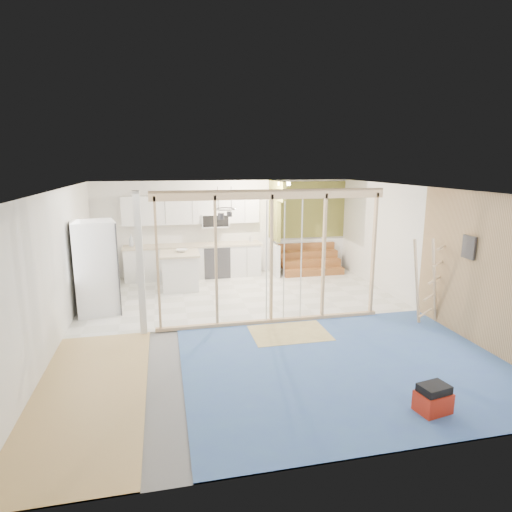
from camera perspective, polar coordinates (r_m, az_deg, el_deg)
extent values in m
cube|color=slate|center=(8.39, -0.02, -9.10)|extent=(7.00, 8.00, 0.01)
cube|color=white|center=(7.82, -0.02, 8.93)|extent=(7.00, 8.00, 0.01)
cube|color=white|center=(11.88, -4.17, 3.75)|extent=(7.00, 0.01, 2.60)
cube|color=white|center=(4.36, 11.56, -11.77)|extent=(7.00, 0.01, 2.60)
cube|color=white|center=(8.04, -25.20, -1.55)|extent=(0.01, 8.00, 2.60)
cube|color=white|center=(9.38, 21.35, 0.64)|extent=(0.01, 8.00, 2.60)
cube|color=silver|center=(10.24, -2.43, -5.04)|extent=(7.00, 4.00, 0.02)
cube|color=teal|center=(6.94, 12.04, -14.08)|extent=(5.00, 4.00, 0.02)
cube|color=#D5BC6D|center=(6.49, -21.30, -16.65)|extent=(1.50, 4.00, 0.02)
cube|color=tan|center=(7.96, 4.50, -10.21)|extent=(1.40, 1.00, 0.01)
cube|color=#D5B182|center=(7.90, 2.13, 8.23)|extent=(4.40, 0.09, 0.18)
cube|color=#D5B182|center=(8.43, 2.00, -8.62)|extent=(4.40, 0.09, 0.06)
cube|color=silver|center=(7.84, -15.19, -1.12)|extent=(0.12, 0.14, 2.60)
cube|color=#D5B182|center=(7.83, -13.00, -1.02)|extent=(0.04, 0.09, 2.40)
cube|color=#D5B182|center=(7.88, -5.35, -0.66)|extent=(0.04, 0.09, 2.40)
cube|color=#D5B182|center=(8.07, 2.06, -0.30)|extent=(0.05, 0.09, 2.40)
cube|color=#D5B182|center=(8.39, 9.02, 0.04)|extent=(0.04, 0.09, 2.40)
cube|color=#D5B182|center=(8.82, 15.39, 0.35)|extent=(0.04, 0.09, 2.40)
cylinder|color=silver|center=(8.04, 1.42, -0.94)|extent=(0.02, 0.02, 2.35)
cylinder|color=silver|center=(8.27, 6.05, -0.62)|extent=(0.02, 0.02, 2.35)
cylinder|color=silver|center=(8.15, 3.76, -0.77)|extent=(0.02, 0.02, 2.35)
cube|color=silver|center=(11.65, -8.27, -0.82)|extent=(3.60, 0.60, 0.88)
cube|color=beige|center=(11.55, -8.34, 1.43)|extent=(3.66, 0.64, 0.05)
cube|color=silver|center=(10.67, -20.24, -2.69)|extent=(0.60, 1.60, 0.88)
cube|color=beige|center=(10.56, -20.43, -0.26)|extent=(0.64, 1.64, 0.05)
cube|color=silver|center=(11.54, -8.53, 6.15)|extent=(3.60, 0.34, 0.75)
cube|color=white|center=(11.59, -5.50, 4.76)|extent=(0.72, 0.38, 0.36)
cube|color=black|center=(11.40, -5.39, 4.64)|extent=(0.68, 0.02, 0.30)
cube|color=olive|center=(11.63, 2.50, 6.08)|extent=(0.10, 0.90, 1.60)
cube|color=white|center=(11.86, 2.44, -0.42)|extent=(0.10, 0.90, 0.90)
cube|color=olive|center=(10.91, 3.48, 8.55)|extent=(0.10, 0.50, 0.50)
cube|color=olive|center=(12.36, 6.96, 6.13)|extent=(2.20, 0.04, 1.60)
cube|color=white|center=(12.56, 6.81, 0.23)|extent=(2.20, 0.04, 0.90)
cube|color=brown|center=(11.92, 7.74, -2.18)|extent=(1.70, 0.26, 0.20)
cube|color=brown|center=(12.11, 7.35, -0.97)|extent=(1.70, 0.26, 0.20)
cube|color=brown|center=(12.31, 6.97, 0.21)|extent=(1.70, 0.26, 0.20)
cube|color=brown|center=(12.51, 6.60, 1.35)|extent=(1.70, 0.26, 0.20)
torus|color=black|center=(9.68, -4.19, 6.28)|extent=(0.52, 0.52, 0.02)
cylinder|color=black|center=(9.63, -5.11, 7.73)|extent=(0.01, 0.01, 0.50)
cylinder|color=black|center=(9.68, -3.33, 7.78)|extent=(0.01, 0.01, 0.50)
cylinder|color=#39393E|center=(9.58, -4.69, 5.31)|extent=(0.14, 0.14, 0.14)
cylinder|color=#39393E|center=(9.81, -3.57, 5.61)|extent=(0.12, 0.12, 0.12)
cube|color=tan|center=(7.83, 29.27, -2.30)|extent=(0.02, 4.00, 2.60)
cube|color=#39393E|center=(8.17, 26.51, 1.06)|extent=(0.04, 0.30, 0.40)
cylinder|color=#FFEABF|center=(11.07, 3.78, 9.59)|extent=(0.32, 0.32, 0.08)
cube|color=white|center=(9.34, -20.62, -1.47)|extent=(0.99, 0.96, 1.93)
cube|color=#39393E|center=(9.29, -18.13, -1.37)|extent=(0.18, 0.76, 1.89)
cube|color=silver|center=(10.66, -10.07, -2.18)|extent=(0.86, 0.86, 0.86)
cube|color=beige|center=(10.56, -10.17, 0.30)|extent=(0.96, 0.96, 0.05)
imported|color=silver|center=(10.63, -9.85, 0.72)|extent=(0.28, 0.28, 0.07)
imported|color=#B1B9C5|center=(11.57, -16.32, 2.01)|extent=(0.13, 0.13, 0.32)
imported|color=silver|center=(11.85, -0.66, 2.41)|extent=(0.11, 0.11, 0.19)
cube|color=#AD2310|center=(6.05, 22.51, -17.61)|extent=(0.45, 0.37, 0.28)
cube|color=black|center=(5.96, 22.67, -16.01)|extent=(0.40, 0.32, 0.10)
cube|color=tan|center=(8.62, 20.66, -3.30)|extent=(0.38, 0.20, 1.69)
cube|color=tan|center=(8.82, 22.69, -3.12)|extent=(0.38, 0.20, 1.69)
cube|color=tan|center=(8.92, 21.62, -7.07)|extent=(0.39, 0.20, 0.11)
cube|color=tan|center=(8.86, 22.15, -5.04)|extent=(0.39, 0.20, 0.11)
cube|color=tan|center=(8.81, 22.69, -2.97)|extent=(0.39, 0.20, 0.11)
cube|color=tan|center=(8.78, 23.22, -0.89)|extent=(0.39, 0.20, 0.11)
cube|color=tan|center=(8.76, 23.76, 1.21)|extent=(0.39, 0.20, 0.11)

